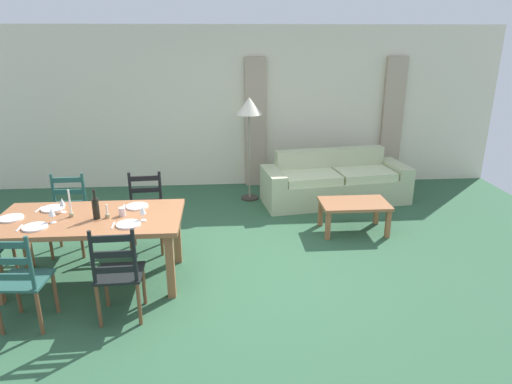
{
  "coord_description": "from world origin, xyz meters",
  "views": [
    {
      "loc": [
        0.0,
        -4.54,
        2.54
      ],
      "look_at": [
        0.39,
        0.59,
        0.75
      ],
      "focal_mm": 31.83,
      "sensor_mm": 36.0,
      "label": 1
    }
  ],
  "objects_px": {
    "dining_chair_far_right": "(146,213)",
    "couch": "(334,183)",
    "dining_chair_near_right": "(118,273)",
    "dining_chair_far_left": "(69,214)",
    "dining_table": "(90,225)",
    "coffee_cup_primary": "(122,212)",
    "standing_lamp": "(249,112)",
    "wine_glass_far_left": "(62,203)",
    "wine_glass_near_left": "(51,212)",
    "dining_chair_near_left": "(20,280)",
    "coffee_table": "(354,207)",
    "wine_bottle": "(95,208)",
    "wine_glass_near_right": "(142,210)"
  },
  "relations": [
    {
      "from": "dining_table",
      "to": "dining_chair_near_right",
      "type": "bearing_deg",
      "value": -59.77
    },
    {
      "from": "wine_bottle",
      "to": "dining_chair_far_right",
      "type": "bearing_deg",
      "value": 66.93
    },
    {
      "from": "dining_chair_far_right",
      "to": "wine_glass_near_right",
      "type": "height_order",
      "value": "dining_chair_far_right"
    },
    {
      "from": "dining_chair_far_right",
      "to": "dining_chair_near_right",
      "type": "bearing_deg",
      "value": -90.92
    },
    {
      "from": "couch",
      "to": "standing_lamp",
      "type": "bearing_deg",
      "value": 172.14
    },
    {
      "from": "couch",
      "to": "dining_chair_near_left",
      "type": "bearing_deg",
      "value": -139.21
    },
    {
      "from": "wine_bottle",
      "to": "standing_lamp",
      "type": "height_order",
      "value": "standing_lamp"
    },
    {
      "from": "dining_chair_far_right",
      "to": "wine_bottle",
      "type": "xyz_separation_m",
      "value": [
        -0.35,
        -0.83,
        0.39
      ]
    },
    {
      "from": "dining_chair_near_left",
      "to": "coffee_table",
      "type": "bearing_deg",
      "value": 27.78
    },
    {
      "from": "dining_chair_near_left",
      "to": "wine_glass_near_left",
      "type": "distance_m",
      "value": 0.77
    },
    {
      "from": "dining_chair_near_left",
      "to": "wine_bottle",
      "type": "height_order",
      "value": "wine_bottle"
    },
    {
      "from": "couch",
      "to": "standing_lamp",
      "type": "xyz_separation_m",
      "value": [
        -1.34,
        0.19,
        1.12
      ]
    },
    {
      "from": "dining_table",
      "to": "coffee_cup_primary",
      "type": "distance_m",
      "value": 0.37
    },
    {
      "from": "wine_bottle",
      "to": "coffee_cup_primary",
      "type": "bearing_deg",
      "value": 13.99
    },
    {
      "from": "wine_glass_near_left",
      "to": "coffee_cup_primary",
      "type": "xyz_separation_m",
      "value": [
        0.66,
        0.14,
        -0.07
      ]
    },
    {
      "from": "dining_table",
      "to": "coffee_table",
      "type": "bearing_deg",
      "value": 19.05
    },
    {
      "from": "wine_glass_far_left",
      "to": "dining_chair_near_right",
      "type": "bearing_deg",
      "value": -50.3
    },
    {
      "from": "dining_chair_near_right",
      "to": "dining_table",
      "type": "bearing_deg",
      "value": 120.23
    },
    {
      "from": "wine_glass_near_right",
      "to": "standing_lamp",
      "type": "bearing_deg",
      "value": 64.7
    },
    {
      "from": "wine_glass_near_right",
      "to": "wine_glass_far_left",
      "type": "xyz_separation_m",
      "value": [
        -0.89,
        0.29,
        0.0
      ]
    },
    {
      "from": "dining_chair_far_right",
      "to": "standing_lamp",
      "type": "distance_m",
      "value": 2.39
    },
    {
      "from": "dining_chair_near_right",
      "to": "dining_chair_far_left",
      "type": "relative_size",
      "value": 1.0
    },
    {
      "from": "dining_chair_far_left",
      "to": "couch",
      "type": "bearing_deg",
      "value": 22.66
    },
    {
      "from": "dining_chair_far_left",
      "to": "dining_chair_far_right",
      "type": "relative_size",
      "value": 1.0
    },
    {
      "from": "coffee_cup_primary",
      "to": "coffee_table",
      "type": "distance_m",
      "value": 3.03
    },
    {
      "from": "dining_chair_far_left",
      "to": "wine_bottle",
      "type": "xyz_separation_m",
      "value": [
        0.58,
        -0.83,
        0.39
      ]
    },
    {
      "from": "dining_chair_near_right",
      "to": "wine_bottle",
      "type": "height_order",
      "value": "wine_bottle"
    },
    {
      "from": "dining_chair_near_left",
      "to": "standing_lamp",
      "type": "relative_size",
      "value": 0.59
    },
    {
      "from": "dining_table",
      "to": "wine_glass_near_left",
      "type": "height_order",
      "value": "wine_glass_near_left"
    },
    {
      "from": "dining_chair_near_left",
      "to": "dining_chair_far_right",
      "type": "bearing_deg",
      "value": 61.02
    },
    {
      "from": "dining_chair_near_left",
      "to": "dining_chair_near_right",
      "type": "relative_size",
      "value": 1.0
    },
    {
      "from": "wine_glass_near_left",
      "to": "wine_bottle",
      "type": "bearing_deg",
      "value": 10.38
    },
    {
      "from": "wine_glass_near_left",
      "to": "wine_glass_far_left",
      "type": "xyz_separation_m",
      "value": [
        0.01,
        0.28,
        0.0
      ]
    },
    {
      "from": "dining_chair_near_left",
      "to": "wine_glass_far_left",
      "type": "xyz_separation_m",
      "value": [
        0.11,
        0.94,
        0.38
      ]
    },
    {
      "from": "dining_table",
      "to": "wine_bottle",
      "type": "xyz_separation_m",
      "value": [
        0.1,
        -0.05,
        0.2
      ]
    },
    {
      "from": "wine_glass_near_right",
      "to": "coffee_cup_primary",
      "type": "height_order",
      "value": "wine_glass_near_right"
    },
    {
      "from": "dining_chair_near_right",
      "to": "coffee_table",
      "type": "xyz_separation_m",
      "value": [
        2.72,
        1.81,
        -0.12
      ]
    },
    {
      "from": "wine_glass_near_left",
      "to": "standing_lamp",
      "type": "height_order",
      "value": "standing_lamp"
    },
    {
      "from": "wine_glass_far_left",
      "to": "wine_glass_near_left",
      "type": "bearing_deg",
      "value": -92.3
    },
    {
      "from": "dining_chair_near_right",
      "to": "coffee_cup_primary",
      "type": "height_order",
      "value": "dining_chair_near_right"
    },
    {
      "from": "dining_table",
      "to": "dining_chair_far_right",
      "type": "distance_m",
      "value": 0.91
    },
    {
      "from": "standing_lamp",
      "to": "wine_glass_far_left",
      "type": "bearing_deg",
      "value": -132.38
    },
    {
      "from": "dining_chair_near_right",
      "to": "coffee_table",
      "type": "relative_size",
      "value": 1.07
    },
    {
      "from": "dining_chair_near_right",
      "to": "wine_glass_far_left",
      "type": "distance_m",
      "value": 1.2
    },
    {
      "from": "couch",
      "to": "wine_glass_near_left",
      "type": "bearing_deg",
      "value": -145.08
    },
    {
      "from": "dining_chair_far_right",
      "to": "couch",
      "type": "height_order",
      "value": "dining_chair_far_right"
    },
    {
      "from": "wine_glass_far_left",
      "to": "couch",
      "type": "xyz_separation_m",
      "value": [
        3.47,
        2.15,
        -0.57
      ]
    },
    {
      "from": "wine_glass_near_left",
      "to": "wine_glass_near_right",
      "type": "distance_m",
      "value": 0.9
    },
    {
      "from": "dining_table",
      "to": "standing_lamp",
      "type": "relative_size",
      "value": 1.16
    },
    {
      "from": "dining_chair_near_right",
      "to": "dining_chair_far_left",
      "type": "height_order",
      "value": "same"
    }
  ]
}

